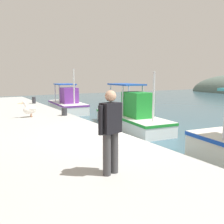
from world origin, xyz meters
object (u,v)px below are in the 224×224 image
(fisherman_standing, at_px, (111,129))
(mooring_bollard_nearest, at_px, (34,100))
(fishing_boat_nearest, at_px, (67,104))
(mooring_bollard_second, at_px, (64,112))
(pelican, at_px, (30,109))
(fishing_boat_second, at_px, (131,116))

(fisherman_standing, bearing_deg, mooring_bollard_nearest, 172.91)
(mooring_bollard_nearest, bearing_deg, fishing_boat_nearest, 78.39)
(fisherman_standing, relative_size, mooring_bollard_second, 4.28)
(mooring_bollard_second, bearing_deg, fisherman_standing, -13.14)
(fishing_boat_nearest, xyz_separation_m, fisherman_standing, (13.50, -4.18, 1.08))
(fishing_boat_nearest, xyz_separation_m, mooring_bollard_second, (6.05, -2.44, 0.35))
(pelican, distance_m, mooring_bollard_second, 1.66)
(fishing_boat_nearest, bearing_deg, fisherman_standing, -17.22)
(fishing_boat_nearest, distance_m, fishing_boat_second, 7.30)
(fishing_boat_nearest, bearing_deg, mooring_bollard_nearest, -101.61)
(fishing_boat_second, bearing_deg, fishing_boat_nearest, -172.70)
(fishing_boat_second, distance_m, pelican, 5.25)
(fisherman_standing, bearing_deg, mooring_bollard_second, 166.86)
(pelican, relative_size, fisherman_standing, 0.58)
(pelican, height_order, fisherman_standing, fisherman_standing)
(pelican, bearing_deg, fishing_boat_second, 72.38)
(pelican, relative_size, mooring_bollard_nearest, 1.96)
(pelican, height_order, mooring_bollard_nearest, pelican)
(mooring_bollard_second, bearing_deg, mooring_bollard_nearest, 180.00)
(fisherman_standing, xyz_separation_m, mooring_bollard_second, (-7.45, 1.74, -0.73))
(fishing_boat_nearest, height_order, pelican, fishing_boat_nearest)
(pelican, xyz_separation_m, mooring_bollard_second, (0.38, 1.61, -0.20))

